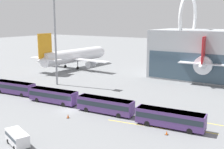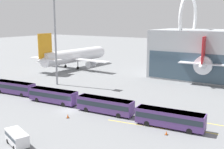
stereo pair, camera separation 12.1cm
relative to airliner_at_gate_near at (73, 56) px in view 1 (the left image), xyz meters
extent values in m
plane|color=slate|center=(33.48, -40.45, -4.87)|extent=(440.00, 440.00, 0.00)
torus|color=white|center=(42.02, 9.83, 14.34)|extent=(1.10, 16.91, 16.91)
cylinder|color=white|center=(0.04, 0.98, 0.02)|extent=(6.29, 31.54, 5.11)
sphere|color=white|center=(0.63, 16.65, 0.02)|extent=(5.01, 5.01, 5.01)
cone|color=white|center=(-0.55, -14.69, 0.02)|extent=(5.11, 7.06, 4.86)
cube|color=white|center=(-0.03, -0.93, -0.87)|extent=(35.06, 4.46, 0.35)
cylinder|color=gray|center=(-9.82, -0.56, -2.32)|extent=(2.53, 3.59, 2.40)
cylinder|color=gray|center=(9.75, -1.30, -2.32)|extent=(2.53, 3.59, 2.40)
cube|color=orange|center=(-0.52, -13.93, 5.08)|extent=(0.63, 6.01, 8.57)
cube|color=white|center=(-0.52, -13.93, 0.54)|extent=(13.41, 3.70, 0.28)
cylinder|color=gray|center=(0.43, 11.49, -2.40)|extent=(0.36, 0.36, 3.83)
cylinder|color=black|center=(0.43, 11.49, -4.32)|extent=(0.49, 1.12, 1.10)
cylinder|color=gray|center=(-3.36, -0.80, -2.40)|extent=(0.36, 0.36, 3.83)
cylinder|color=black|center=(-3.36, -0.80, -4.32)|extent=(0.49, 1.12, 1.10)
cylinder|color=gray|center=(3.29, -1.05, -2.40)|extent=(0.36, 0.36, 3.83)
cylinder|color=black|center=(3.29, -1.05, -4.32)|extent=(0.49, 1.12, 1.10)
cylinder|color=silver|center=(49.56, 12.32, 0.97)|extent=(7.81, 29.51, 5.36)
sphere|color=silver|center=(48.32, 26.85, 0.97)|extent=(5.25, 5.25, 5.25)
cone|color=silver|center=(50.79, -2.21, 0.97)|extent=(5.62, 6.81, 5.09)
cube|color=silver|center=(49.71, 10.55, 0.04)|extent=(34.18, 6.18, 0.35)
cylinder|color=gray|center=(40.21, 9.74, -1.30)|extent=(2.48, 4.01, 2.17)
cube|color=red|center=(50.73, -1.50, 5.57)|extent=(0.85, 5.32, 7.58)
cube|color=silver|center=(50.73, -1.50, 1.51)|extent=(14.16, 4.37, 0.28)
cylinder|color=gray|center=(48.73, 22.07, -1.94)|extent=(0.36, 0.36, 4.76)
cylinder|color=black|center=(48.73, 22.07, -4.32)|extent=(0.54, 1.13, 1.10)
cylinder|color=gray|center=(46.23, 10.26, -1.94)|extent=(0.36, 0.36, 4.76)
cylinder|color=black|center=(46.23, 10.26, -4.32)|extent=(0.54, 1.13, 1.10)
cylinder|color=gray|center=(53.18, 10.85, -1.94)|extent=(0.36, 0.36, 4.76)
cylinder|color=black|center=(53.18, 10.85, -4.32)|extent=(0.54, 1.13, 1.10)
cube|color=#56387A|center=(12.66, -38.02, -3.10)|extent=(12.49, 3.96, 2.79)
cube|color=#232D38|center=(12.66, -38.02, -2.82)|extent=(12.25, 3.97, 0.98)
cube|color=silver|center=(12.66, -38.02, -1.77)|extent=(12.12, 3.84, 0.12)
cylinder|color=black|center=(16.32, -36.37, -4.37)|extent=(1.03, 0.40, 1.00)
cylinder|color=black|center=(16.57, -38.88, -4.37)|extent=(1.03, 0.40, 1.00)
cylinder|color=black|center=(8.74, -37.15, -4.37)|extent=(1.03, 0.40, 1.00)
cylinder|color=black|center=(9.00, -39.66, -4.37)|extent=(1.03, 0.40, 1.00)
cube|color=#56387A|center=(26.78, -38.31, -3.10)|extent=(12.47, 3.80, 2.79)
cube|color=#232D38|center=(26.78, -38.31, -2.82)|extent=(12.23, 3.80, 0.98)
cube|color=silver|center=(26.78, -38.31, -1.77)|extent=(12.10, 3.68, 0.12)
cylinder|color=black|center=(30.46, -36.72, -4.37)|extent=(1.02, 0.39, 1.00)
cylinder|color=black|center=(30.69, -39.23, -4.37)|extent=(1.02, 0.39, 1.00)
cylinder|color=black|center=(22.88, -37.39, -4.37)|extent=(1.02, 0.39, 1.00)
cylinder|color=black|center=(23.10, -39.90, -4.37)|extent=(1.02, 0.39, 1.00)
cube|color=#56387A|center=(40.91, -37.80, -3.10)|extent=(12.44, 3.61, 2.79)
cube|color=#232D38|center=(40.91, -37.80, -2.82)|extent=(12.20, 3.62, 0.98)
cube|color=silver|center=(40.91, -37.80, -1.77)|extent=(12.07, 3.50, 0.12)
cylinder|color=black|center=(44.62, -36.26, -4.37)|extent=(1.02, 0.37, 1.00)
cylinder|color=black|center=(44.80, -38.78, -4.37)|extent=(1.02, 0.37, 1.00)
cylinder|color=black|center=(37.02, -36.82, -4.37)|extent=(1.02, 0.37, 1.00)
cylinder|color=black|center=(37.21, -39.33, -4.37)|extent=(1.02, 0.37, 1.00)
cube|color=#56387A|center=(55.04, -38.06, -3.10)|extent=(12.46, 3.75, 2.79)
cube|color=#232D38|center=(55.04, -38.06, -2.82)|extent=(12.22, 3.76, 0.98)
cube|color=silver|center=(55.04, -38.06, -1.77)|extent=(12.09, 3.63, 0.12)
cylinder|color=black|center=(58.72, -36.48, -4.37)|extent=(1.02, 0.38, 1.00)
cylinder|color=black|center=(58.94, -39.00, -4.37)|extent=(1.02, 0.38, 1.00)
cylinder|color=black|center=(51.14, -37.12, -4.37)|extent=(1.02, 0.38, 1.00)
cylinder|color=black|center=(51.35, -39.64, -4.37)|extent=(1.02, 0.38, 1.00)
cube|color=silver|center=(37.95, -57.46, -3.65)|extent=(5.64, 3.74, 1.85)
cube|color=#232D38|center=(37.95, -57.46, -3.35)|extent=(5.49, 3.71, 0.56)
cylinder|color=black|center=(36.19, -57.87, -4.52)|extent=(0.73, 0.45, 0.70)
cylinder|color=black|center=(36.86, -56.02, -4.52)|extent=(0.73, 0.45, 0.70)
cylinder|color=black|center=(39.05, -58.90, -4.52)|extent=(0.73, 0.45, 0.70)
cylinder|color=black|center=(39.72, -57.06, -4.52)|extent=(0.73, 0.45, 0.70)
cylinder|color=gray|center=(14.37, -24.07, 10.05)|extent=(0.57, 0.57, 29.84)
cube|color=yellow|center=(57.79, -36.82, -4.87)|extent=(10.72, 0.95, 0.01)
cube|color=yellow|center=(49.58, -39.84, -4.87)|extent=(11.90, 2.04, 0.01)
cube|color=black|center=(55.82, -41.36, -4.86)|extent=(0.53, 0.53, 0.02)
cone|color=#EA5914|center=(55.82, -41.36, -4.51)|extent=(0.40, 0.40, 0.67)
cube|color=black|center=(36.43, -44.16, -4.86)|extent=(0.57, 0.57, 0.02)
cone|color=#EA5914|center=(36.43, -44.16, -4.46)|extent=(0.42, 0.42, 0.78)
camera|label=1|loc=(72.00, -83.50, 14.18)|focal=45.00mm
camera|label=2|loc=(72.10, -83.43, 14.18)|focal=45.00mm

